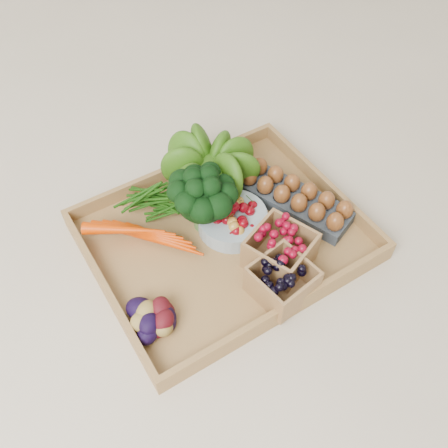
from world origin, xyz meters
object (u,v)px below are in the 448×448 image
egg_carton (294,201)px  cherry_bowl (232,220)px  tray (224,239)px  broccoli (203,208)px

egg_carton → cherry_bowl: bearing=150.0°
tray → egg_carton: egg_carton is taller
tray → cherry_bowl: (0.03, 0.02, 0.03)m
tray → cherry_bowl: cherry_bowl is taller
broccoli → egg_carton: 0.21m
cherry_bowl → broccoli: bearing=145.3°
tray → egg_carton: (0.18, -0.01, 0.02)m
cherry_bowl → egg_carton: bearing=-8.8°
tray → egg_carton: 0.18m
tray → broccoli: bearing=110.7°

